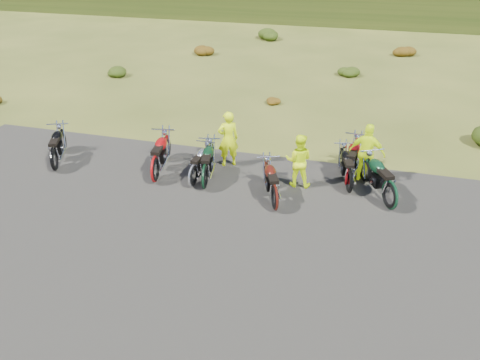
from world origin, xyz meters
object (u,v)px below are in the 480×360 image
(motorcycle_7, at_px, (388,209))
(person_middle, at_px, (228,140))
(motorcycle_0, at_px, (56,171))
(motorcycle_3, at_px, (194,186))

(motorcycle_7, distance_m, person_middle, 5.28)
(person_middle, bearing_deg, motorcycle_7, 136.15)
(motorcycle_0, relative_size, motorcycle_7, 0.93)
(motorcycle_3, bearing_deg, motorcycle_7, -85.36)
(motorcycle_3, xyz_separation_m, motorcycle_7, (5.62, 0.26, 0.00))
(motorcycle_7, relative_size, person_middle, 1.27)
(motorcycle_3, relative_size, person_middle, 1.06)
(person_middle, bearing_deg, motorcycle_0, -9.36)
(motorcycle_3, bearing_deg, person_middle, -18.51)
(person_middle, bearing_deg, motorcycle_3, 40.80)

